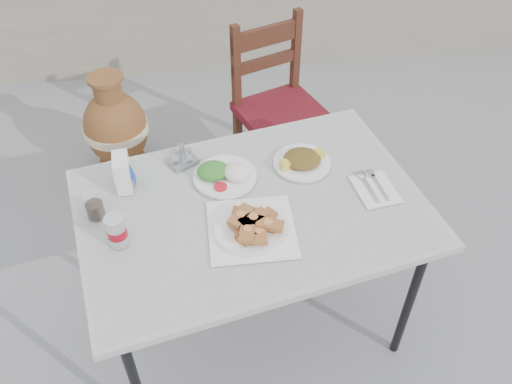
{
  "coord_description": "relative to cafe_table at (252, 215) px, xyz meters",
  "views": [
    {
      "loc": [
        -0.1,
        -1.47,
        2.33
      ],
      "look_at": [
        0.09,
        0.06,
        0.84
      ],
      "focal_mm": 38.0,
      "sensor_mm": 36.0,
      "label": 1
    }
  ],
  "objects": [
    {
      "name": "ground",
      "position": [
        -0.07,
        -0.01,
        -0.76
      ],
      "size": [
        80.0,
        80.0,
        0.0
      ],
      "primitive_type": "plane",
      "color": "slate",
      "rests_on": "ground"
    },
    {
      "name": "cola_glass",
      "position": [
        -0.6,
        0.02,
        0.1
      ],
      "size": [
        0.08,
        0.08,
        0.11
      ],
      "color": "white",
      "rests_on": "cafe_table"
    },
    {
      "name": "cutlery_napkin",
      "position": [
        0.5,
        0.04,
        0.06
      ],
      "size": [
        0.18,
        0.22,
        0.01
      ],
      "rotation": [
        0.0,
        0.0,
        0.15
      ],
      "color": "white",
      "rests_on": "cafe_table"
    },
    {
      "name": "terracotta_urn",
      "position": [
        -0.69,
        1.25,
        -0.44
      ],
      "size": [
        0.39,
        0.39,
        0.68
      ],
      "color": "brown",
      "rests_on": "ground"
    },
    {
      "name": "chair",
      "position": [
        0.28,
        1.04,
        -0.24
      ],
      "size": [
        0.58,
        0.58,
        1.02
      ],
      "rotation": [
        0.0,
        0.0,
        0.37
      ],
      "color": "#34170E",
      "rests_on": "ground"
    },
    {
      "name": "salad_rice_plate",
      "position": [
        -0.09,
        0.17,
        0.08
      ],
      "size": [
        0.26,
        0.26,
        0.07
      ],
      "color": "white",
      "rests_on": "cafe_table"
    },
    {
      "name": "napkin_holder",
      "position": [
        -0.5,
        0.17,
        0.13
      ],
      "size": [
        0.08,
        0.12,
        0.14
      ],
      "rotation": [
        0.0,
        0.0,
        0.08
      ],
      "color": "white",
      "rests_on": "cafe_table"
    },
    {
      "name": "condiment_caddy",
      "position": [
        -0.26,
        0.29,
        0.09
      ],
      "size": [
        0.15,
        0.14,
        0.08
      ],
      "rotation": [
        0.0,
        0.0,
        0.53
      ],
      "color": "#B6B7BE",
      "rests_on": "cafe_table"
    },
    {
      "name": "pide_plate",
      "position": [
        -0.02,
        -0.13,
        0.09
      ],
      "size": [
        0.33,
        0.33,
        0.07
      ],
      "rotation": [
        0.0,
        0.0,
        -0.01
      ],
      "color": "white",
      "rests_on": "cafe_table"
    },
    {
      "name": "soda_can",
      "position": [
        -0.5,
        -0.13,
        0.12
      ],
      "size": [
        0.07,
        0.07,
        0.13
      ],
      "color": "silver",
      "rests_on": "cafe_table"
    },
    {
      "name": "cafe_table",
      "position": [
        0.0,
        0.0,
        0.0
      ],
      "size": [
        1.51,
        1.17,
        0.82
      ],
      "rotation": [
        0.0,
        0.0,
        0.21
      ],
      "color": "black",
      "rests_on": "ground"
    },
    {
      "name": "salad_chopped_plate",
      "position": [
        0.24,
        0.22,
        0.08
      ],
      "size": [
        0.24,
        0.24,
        0.05
      ],
      "color": "white",
      "rests_on": "cafe_table"
    }
  ]
}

